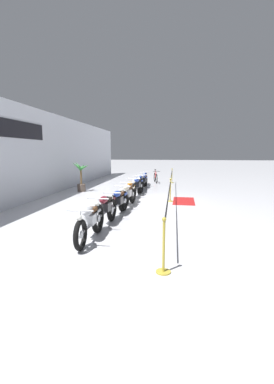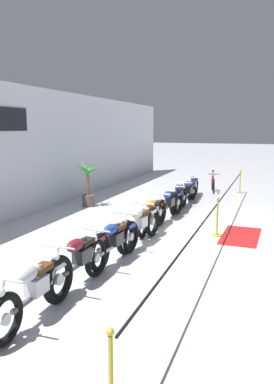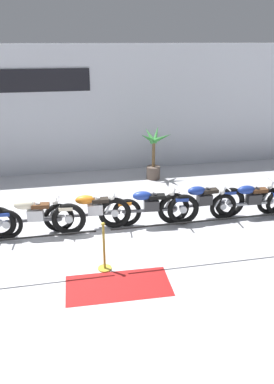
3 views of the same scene
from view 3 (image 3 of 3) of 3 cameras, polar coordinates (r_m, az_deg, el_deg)
name	(u,v)px [view 3 (image 3 of 3)]	position (r m, az deg, el deg)	size (l,w,h in m)	color
ground_plane	(95,240)	(8.78, -6.43, -7.35)	(120.00, 120.00, 0.00)	silver
back_wall	(77,111)	(12.95, -9.07, 12.15)	(28.00, 0.29, 4.20)	silver
motorcycle_cream_3	(33,218)	(9.00, -15.51, -3.81)	(2.40, 0.62, 0.98)	black
motorcycle_orange_4	(93,211)	(9.10, -6.76, -2.95)	(2.37, 0.62, 0.94)	black
motorcycle_blue_5	(149,208)	(9.17, 1.84, -2.47)	(2.50, 0.62, 0.98)	black
motorcycle_blue_6	(202,203)	(9.60, 9.90, -1.60)	(2.35, 0.62, 0.99)	black
motorcycle_blue_7	(251,201)	(10.09, 17.00, -1.25)	(2.24, 0.62, 0.93)	black
potted_palm_left_of_row	(154,155)	(12.29, 2.58, 5.71)	(1.08, 0.95, 1.75)	brown
stanchion_far_left	(26,243)	(7.39, -16.60, -7.47)	(14.04, 0.28, 1.05)	gold
stanchion_mid_left	(104,254)	(7.58, -5.01, -9.33)	(0.28, 0.28, 1.05)	gold
floor_banner	(118,286)	(7.28, -2.86, -14.06)	(1.97, 0.95, 0.01)	maroon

